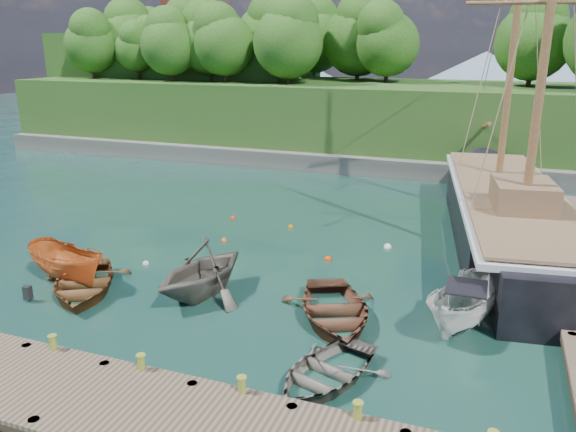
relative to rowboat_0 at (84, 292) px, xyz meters
name	(u,v)px	position (x,y,z in m)	size (l,w,h in m)	color
ground	(252,314)	(6.74, 0.58, 0.00)	(160.00, 160.00, 0.00)	#173B2E
dock_near	(217,432)	(8.74, -5.92, 0.43)	(20.00, 3.20, 1.10)	#463A2C
bollard_0	(56,367)	(2.74, -4.52, 0.00)	(0.26, 0.26, 0.45)	olive
bollard_1	(144,388)	(5.74, -4.52, 0.00)	(0.26, 0.26, 0.45)	olive
bollard_2	(243,412)	(8.74, -4.52, 0.00)	(0.26, 0.26, 0.45)	olive
rowboat_0	(84,292)	(0.00, 0.00, 0.00)	(3.31, 4.64, 0.96)	brown
rowboat_1	(203,294)	(4.34, 1.39, 0.00)	(3.78, 4.38, 2.31)	#5E584D
rowboat_2	(334,320)	(9.56, 1.15, 0.00)	(3.43, 4.80, 0.99)	brown
rowboat_3	(325,380)	(10.32, -2.41, 0.00)	(2.79, 3.91, 0.81)	#655E54
motorboat_orange	(69,281)	(-1.26, 0.64, 0.00)	(1.63, 4.33, 1.67)	orange
cabin_boat_white	(463,326)	(13.74, 2.25, 0.00)	(1.66, 4.42, 1.71)	silver
schooner	(507,219)	(15.02, 11.82, 1.06)	(7.35, 26.38, 19.18)	black
mooring_buoy_0	(146,264)	(0.59, 3.23, 0.00)	(0.27, 0.27, 0.27)	white
mooring_buoy_1	(224,241)	(2.43, 7.04, 0.00)	(0.31, 0.31, 0.31)	#D3561F
mooring_buoy_2	(328,260)	(7.79, 6.43, 0.00)	(0.35, 0.35, 0.35)	#E33E06
mooring_buoy_3	(388,248)	(9.95, 8.87, 0.00)	(0.37, 0.37, 0.37)	white
mooring_buoy_4	(233,219)	(1.26, 10.44, 0.00)	(0.29, 0.29, 0.29)	red
mooring_buoy_5	(291,227)	(4.70, 10.13, 0.00)	(0.28, 0.28, 0.28)	#F26400
headland	(261,84)	(-6.13, 31.94, 5.54)	(51.00, 19.31, 12.90)	#474744
distant_ridge	(479,78)	(11.05, 70.58, 4.35)	(117.00, 40.00, 10.00)	#728CA5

